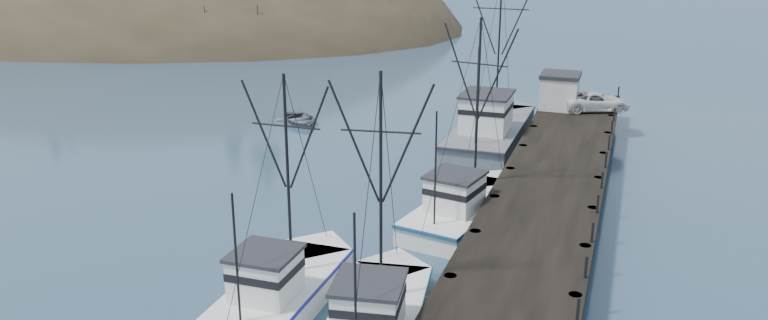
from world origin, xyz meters
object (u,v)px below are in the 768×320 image
Objects in this scene: pier_shed at (560,90)px; pickup_truck at (596,102)px; trawler_mid at (283,289)px; trawler_far at (466,207)px; pier at (553,177)px; work_vessel at (491,131)px; trawler_near at (376,318)px; motorboat at (300,123)px.

pier_shed reaches higher than pickup_truck.
pickup_truck is at bearing 70.95° from trawler_mid.
pier is at bearing 43.99° from trawler_far.
work_vessel is at bearing 118.98° from pier.
work_vessel is at bearing 91.42° from trawler_near.
motorboat is at bearing 78.38° from pickup_truck.
trawler_far is (0.75, 13.23, 0.00)m from trawler_near.
pier_shed is at bearing 95.35° from pier.
pier_shed is 0.66× the size of motorboat.
trawler_far is at bearing 65.64° from trawler_mid.
pier_shed reaches higher than pier.
trawler_near is 34.20m from pickup_truck.
trawler_far reaches higher than motorboat.
pickup_truck is (6.45, 33.53, 1.91)m from trawler_near.
pickup_truck is at bearing 38.43° from work_vessel.
work_vessel is 9.24m from pickup_truck.
motorboat is at bearing 151.88° from pier.
trawler_near reaches higher than pickup_truck.
pier is 6.10m from trawler_far.
pier_shed is at bearing 69.74° from pickup_truck.
trawler_near is at bearing -96.13° from pier_shed.
pier_shed is at bearing 83.87° from trawler_near.
work_vessel is 7.37m from pier_shed.
trawler_near is 4.88m from trawler_mid.
trawler_near is 13.25m from trawler_far.
trawler_far reaches higher than trawler_near.
pickup_truck is at bearing 79.11° from trawler_near.
motorboat is (-20.61, -4.20, -3.42)m from pier_shed.
trawler_far is at bearing 142.34° from pickup_truck.
trawler_near is at bearing -102.15° from motorboat.
trawler_near is 33.84m from motorboat.
trawler_mid is 2.21× the size of motorboat.
trawler_near is 1.06× the size of trawler_mid.
trawler_near is 33.74m from pier_shed.
motorboat is at bearing -168.48° from pier_shed.
trawler_mid is at bearing 138.97° from pickup_truck.
pier is 18.17m from trawler_near.
pier reaches higher than motorboat.
pier_shed is at bearing -30.83° from motorboat.
motorboat is (-22.11, 11.82, -1.69)m from pier.
trawler_near is (-5.09, -17.42, -0.87)m from pier.
trawler_far is at bearing -98.00° from pier_shed.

